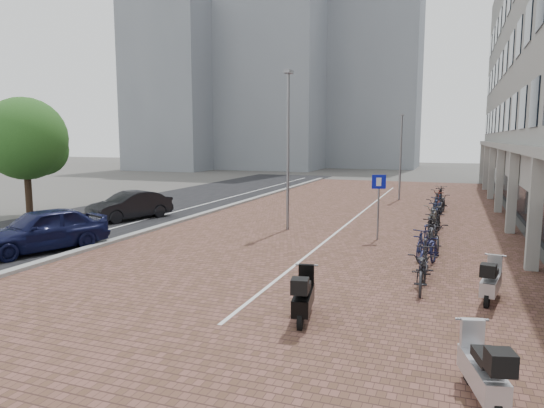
# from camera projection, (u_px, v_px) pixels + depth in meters

# --- Properties ---
(ground) EXTENTS (140.00, 140.00, 0.00)m
(ground) POSITION_uv_depth(u_px,v_px,m) (197.00, 277.00, 13.57)
(ground) COLOR #474442
(ground) RESTS_ON ground
(plaza_brick) EXTENTS (14.50, 42.00, 0.04)m
(plaza_brick) POSITION_uv_depth(u_px,v_px,m) (353.00, 217.00, 24.02)
(plaza_brick) COLOR brown
(plaza_brick) RESTS_ON ground
(street_asphalt) EXTENTS (8.00, 50.00, 0.03)m
(street_asphalt) POSITION_uv_depth(u_px,v_px,m) (161.00, 206.00, 27.82)
(street_asphalt) COLOR black
(street_asphalt) RESTS_ON ground
(curb) EXTENTS (0.35, 42.00, 0.14)m
(curb) POSITION_uv_depth(u_px,v_px,m) (222.00, 208.00, 26.47)
(curb) COLOR gray
(curb) RESTS_ON ground
(lane_line) EXTENTS (0.12, 44.00, 0.00)m
(lane_line) POSITION_uv_depth(u_px,v_px,m) (192.00, 207.00, 27.13)
(lane_line) COLOR white
(lane_line) RESTS_ON street_asphalt
(parking_line) EXTENTS (0.10, 30.00, 0.00)m
(parking_line) POSITION_uv_depth(u_px,v_px,m) (357.00, 216.00, 23.95)
(parking_line) COLOR white
(parking_line) RESTS_ON plaza_brick
(bg_towers) EXTENTS (33.00, 23.00, 32.00)m
(bg_towers) POSITION_uv_depth(u_px,v_px,m) (284.00, 58.00, 62.11)
(bg_towers) COLOR gray
(bg_towers) RESTS_ON ground
(car_navy) EXTENTS (3.20, 4.70, 1.49)m
(car_navy) POSITION_uv_depth(u_px,v_px,m) (42.00, 230.00, 16.63)
(car_navy) COLOR #0E1133
(car_navy) RESTS_ON ground
(car_dark) EXTENTS (2.71, 4.29, 1.33)m
(car_dark) POSITION_uv_depth(u_px,v_px,m) (130.00, 206.00, 23.14)
(car_dark) COLOR black
(car_dark) RESTS_ON ground
(scooter_front) EXTENTS (0.76, 1.60, 1.05)m
(scooter_front) POSITION_uv_depth(u_px,v_px,m) (491.00, 280.00, 11.46)
(scooter_front) COLOR #B2B3B7
(scooter_front) RESTS_ON ground
(scooter_mid) EXTENTS (0.78, 1.66, 1.10)m
(scooter_mid) POSITION_uv_depth(u_px,v_px,m) (303.00, 295.00, 10.29)
(scooter_mid) COLOR black
(scooter_mid) RESTS_ON ground
(scooter_back) EXTENTS (0.89, 1.67, 1.10)m
(scooter_back) POSITION_uv_depth(u_px,v_px,m) (483.00, 368.00, 7.03)
(scooter_back) COLOR #BDBCC2
(scooter_back) RESTS_ON ground
(parking_sign) EXTENTS (0.50, 0.22, 2.49)m
(parking_sign) POSITION_uv_depth(u_px,v_px,m) (379.00, 197.00, 18.24)
(parking_sign) COLOR slate
(parking_sign) RESTS_ON ground
(lamp_near) EXTENTS (0.12, 0.12, 6.49)m
(lamp_near) POSITION_uv_depth(u_px,v_px,m) (288.00, 153.00, 20.13)
(lamp_near) COLOR gray
(lamp_near) RESTS_ON ground
(lamp_far) EXTENTS (0.12, 0.12, 5.26)m
(lamp_far) POSITION_uv_depth(u_px,v_px,m) (401.00, 158.00, 30.08)
(lamp_far) COLOR gray
(lamp_far) RESTS_ON ground
(street_tree) EXTENTS (4.00, 4.00, 5.81)m
(street_tree) POSITION_uv_depth(u_px,v_px,m) (28.00, 141.00, 23.75)
(street_tree) COLOR #382619
(street_tree) RESTS_ON ground
(bike_row) EXTENTS (1.19, 20.39, 1.05)m
(bike_row) POSITION_uv_depth(u_px,v_px,m) (435.00, 216.00, 20.93)
(bike_row) COLOR black
(bike_row) RESTS_ON ground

